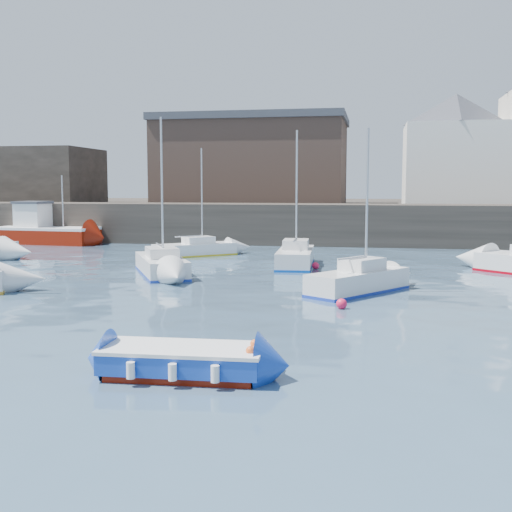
% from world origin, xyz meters
% --- Properties ---
extents(water, '(220.00, 220.00, 0.00)m').
position_xyz_m(water, '(0.00, 0.00, 0.00)').
color(water, '#2D4760').
rests_on(water, ground).
extents(quay_wall, '(90.00, 5.00, 3.00)m').
position_xyz_m(quay_wall, '(0.00, 35.00, 1.50)').
color(quay_wall, '#28231E').
rests_on(quay_wall, ground).
extents(land_strip, '(90.00, 32.00, 2.80)m').
position_xyz_m(land_strip, '(0.00, 53.00, 1.40)').
color(land_strip, '#28231E').
rests_on(land_strip, ground).
extents(bldg_east_d, '(11.14, 11.14, 8.95)m').
position_xyz_m(bldg_east_d, '(11.00, 41.50, 7.36)').
color(bldg_east_d, white).
rests_on(bldg_east_d, land_strip).
extents(warehouse, '(16.40, 10.40, 7.60)m').
position_xyz_m(warehouse, '(-6.00, 43.00, 6.62)').
color(warehouse, '#3D2D26').
rests_on(warehouse, land_strip).
extents(bldg_west, '(14.00, 8.00, 5.00)m').
position_xyz_m(bldg_west, '(-28.00, 42.00, 5.30)').
color(bldg_west, '#353028').
rests_on(bldg_west, land_strip).
extents(blue_dinghy, '(3.72, 1.99, 0.70)m').
position_xyz_m(blue_dinghy, '(0.48, 0.34, 0.39)').
color(blue_dinghy, maroon).
rests_on(blue_dinghy, ground).
extents(fishing_boat, '(8.02, 3.68, 5.14)m').
position_xyz_m(fishing_boat, '(-19.98, 31.53, 0.99)').
color(fishing_boat, maroon).
rests_on(fishing_boat, ground).
extents(sailboat_b, '(4.36, 6.07, 7.54)m').
position_xyz_m(sailboat_b, '(-5.56, 16.57, 0.49)').
color(sailboat_b, silver).
rests_on(sailboat_b, ground).
extents(sailboat_c, '(4.22, 5.03, 6.62)m').
position_xyz_m(sailboat_c, '(4.08, 12.79, 0.51)').
color(sailboat_c, silver).
rests_on(sailboat_c, ground).
extents(sailboat_f, '(2.13, 5.72, 7.32)m').
position_xyz_m(sailboat_f, '(0.49, 21.15, 0.52)').
color(sailboat_f, silver).
rests_on(sailboat_f, ground).
extents(sailboat_h, '(5.00, 4.61, 6.65)m').
position_xyz_m(sailboat_h, '(-6.29, 25.18, 0.43)').
color(sailboat_h, silver).
rests_on(sailboat_h, ground).
extents(buoy_mid, '(0.38, 0.38, 0.38)m').
position_xyz_m(buoy_mid, '(3.58, 9.17, 0.00)').
color(buoy_mid, '#E91A46').
rests_on(buoy_mid, ground).
extents(buoy_far, '(0.37, 0.37, 0.37)m').
position_xyz_m(buoy_far, '(1.68, 20.06, 0.00)').
color(buoy_far, '#E91A46').
rests_on(buoy_far, ground).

